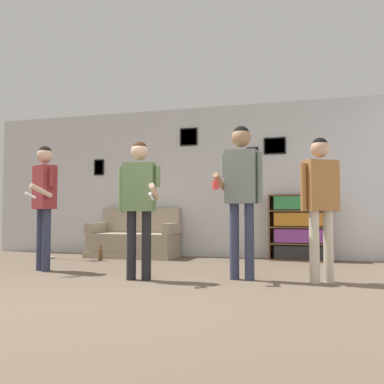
{
  "coord_description": "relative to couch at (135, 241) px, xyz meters",
  "views": [
    {
      "loc": [
        1.85,
        -3.39,
        0.76
      ],
      "look_at": [
        0.31,
        2.03,
        1.05
      ],
      "focal_mm": 40.0,
      "sensor_mm": 36.0,
      "label": 1
    }
  ],
  "objects": [
    {
      "name": "person_player_foreground_center",
      "position": [
        1.12,
        -2.45,
        0.69
      ],
      "size": [
        0.53,
        0.43,
        1.61
      ],
      "color": "black",
      "rests_on": "ground_plane"
    },
    {
      "name": "person_spectator_near_bookshelf",
      "position": [
        3.14,
        -2.07,
        0.7
      ],
      "size": [
        0.43,
        0.36,
        1.62
      ],
      "color": "#B7AD99",
      "rests_on": "ground_plane"
    },
    {
      "name": "bookshelf",
      "position": [
        2.84,
        0.2,
        0.25
      ],
      "size": [
        0.98,
        0.3,
        1.08
      ],
      "color": "brown",
      "rests_on": "ground_plane"
    },
    {
      "name": "wall_back",
      "position": [
        1.22,
        0.42,
        1.06
      ],
      "size": [
        8.72,
        0.08,
        2.7
      ],
      "color": "silver",
      "rests_on": "ground_plane"
    },
    {
      "name": "person_watcher_holding_cup",
      "position": [
        2.26,
        -2.12,
        0.83
      ],
      "size": [
        0.54,
        0.42,
        1.79
      ],
      "color": "#2D334C",
      "rests_on": "ground_plane"
    },
    {
      "name": "person_player_foreground_left",
      "position": [
        -0.43,
        -2.07,
        0.75
      ],
      "size": [
        0.44,
        0.6,
        1.68
      ],
      "color": "#2D334C",
      "rests_on": "ground_plane"
    },
    {
      "name": "floor_lamp",
      "position": [
        -1.36,
        -0.66,
        0.93
      ],
      "size": [
        0.28,
        0.28,
        1.85
      ],
      "color": "#ADA89E",
      "rests_on": "ground_plane"
    },
    {
      "name": "bottle_on_floor",
      "position": [
        -0.28,
        -0.73,
        -0.19
      ],
      "size": [
        0.07,
        0.07,
        0.25
      ],
      "color": "brown",
      "rests_on": "ground_plane"
    },
    {
      "name": "ground_plane",
      "position": [
        1.22,
        -3.67,
        -0.29
      ],
      "size": [
        20.0,
        20.0,
        0.0
      ],
      "primitive_type": "plane",
      "color": "brown"
    },
    {
      "name": "couch",
      "position": [
        0.0,
        0.0,
        0.0
      ],
      "size": [
        1.56,
        0.8,
        0.87
      ],
      "color": "gray",
      "rests_on": "ground_plane"
    }
  ]
}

